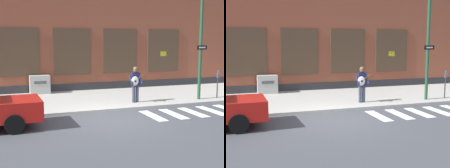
% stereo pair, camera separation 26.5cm
% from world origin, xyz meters
% --- Properties ---
extents(ground_plane, '(160.00, 160.00, 0.00)m').
position_xyz_m(ground_plane, '(0.00, 0.00, 0.00)').
color(ground_plane, '#424449').
extents(sidewalk, '(28.00, 5.58, 0.12)m').
position_xyz_m(sidewalk, '(0.00, 4.16, 0.06)').
color(sidewalk, '#ADAAA3').
rests_on(sidewalk, ground).
extents(building_backdrop, '(28.00, 4.06, 6.62)m').
position_xyz_m(building_backdrop, '(-0.00, 8.94, 3.30)').
color(building_backdrop, brown).
rests_on(building_backdrop, ground).
extents(crosswalk, '(5.20, 1.90, 0.01)m').
position_xyz_m(crosswalk, '(4.22, 0.07, 0.01)').
color(crosswalk, silver).
rests_on(crosswalk, ground).
extents(busker, '(0.71, 0.57, 1.70)m').
position_xyz_m(busker, '(2.05, 2.37, 1.08)').
color(busker, '#33384C').
rests_on(busker, sidewalk).
extents(traffic_light, '(0.69, 2.71, 5.54)m').
position_xyz_m(traffic_light, '(5.52, 1.14, 3.90)').
color(traffic_light, '#1E472D').
rests_on(traffic_light, sidewalk).
extents(parking_meter, '(0.13, 0.11, 1.44)m').
position_xyz_m(parking_meter, '(6.57, 2.13, 1.06)').
color(parking_meter, '#47474C').
rests_on(parking_meter, sidewalk).
extents(utility_box, '(1.10, 0.60, 1.02)m').
position_xyz_m(utility_box, '(-1.95, 6.50, 0.63)').
color(utility_box, '#ADADA8').
rests_on(utility_box, sidewalk).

